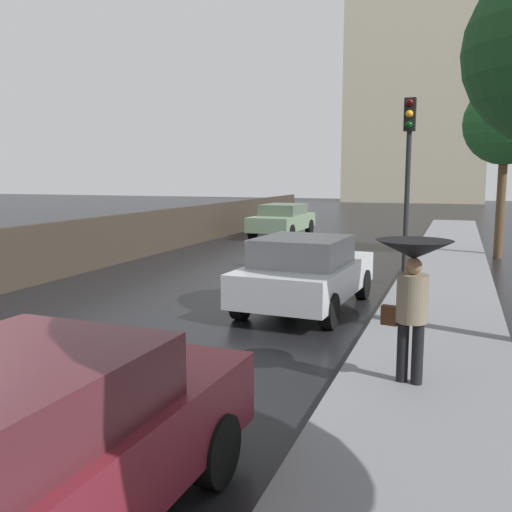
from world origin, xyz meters
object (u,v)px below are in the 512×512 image
car_silver_near_kerb (306,272)px  street_tree_near (506,124)px  car_green_far_ahead (282,219)px  traffic_light (408,155)px  pedestrian_with_umbrella_far (413,274)px  car_maroon_mid_road (12,459)px

car_silver_near_kerb → street_tree_near: bearing=68.8°
street_tree_near → car_silver_near_kerb: bearing=-114.5°
car_green_far_ahead → traffic_light: traffic_light is taller
traffic_light → street_tree_near: size_ratio=0.78×
car_green_far_ahead → traffic_light: 11.26m
car_green_far_ahead → pedestrian_with_umbrella_far: pedestrian_with_umbrella_far is taller
car_maroon_mid_road → car_green_far_ahead: 20.80m
car_green_far_ahead → pedestrian_with_umbrella_far: 17.60m
car_silver_near_kerb → car_green_far_ahead: car_silver_near_kerb is taller
car_silver_near_kerb → street_tree_near: (4.02, 8.80, 3.45)m
car_maroon_mid_road → pedestrian_with_umbrella_far: size_ratio=2.44×
car_green_far_ahead → pedestrian_with_umbrella_far: (6.65, -16.28, 0.73)m
street_tree_near → traffic_light: bearing=-113.2°
car_silver_near_kerb → car_green_far_ahead: bearing=112.5°
car_silver_near_kerb → car_green_far_ahead: 13.19m
traffic_light → car_silver_near_kerb: bearing=-116.8°
car_maroon_mid_road → street_tree_near: size_ratio=0.77×
pedestrian_with_umbrella_far → traffic_light: size_ratio=0.41×
car_green_far_ahead → street_tree_near: street_tree_near is taller
traffic_light → street_tree_near: street_tree_near is taller
car_maroon_mid_road → car_green_far_ahead: bearing=103.9°
car_maroon_mid_road → street_tree_near: (3.96, 16.67, 3.44)m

